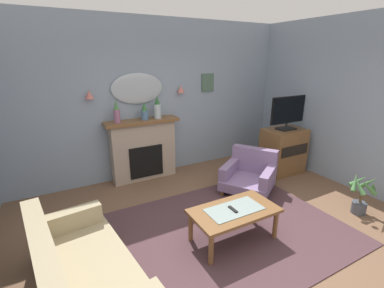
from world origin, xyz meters
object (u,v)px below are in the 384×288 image
object	(u,v)px
mantel_vase_right	(145,112)
tv_cabinet	(283,151)
tv_remote	(233,210)
wall_mirror	(138,89)
floral_couch	(76,270)
framed_picture	(208,83)
armchair_by_coffee_table	(250,174)
mantel_vase_centre	(117,112)
fireplace	(144,150)
wall_sconce_right	(181,89)
coffee_table	(234,213)
wall_sconce_left	(89,95)
tv_flatscreen	(288,112)
mantel_vase_left	(157,108)
potted_plant_small_fern	(362,194)

from	to	relation	value
mantel_vase_right	tv_cabinet	size ratio (longest dim) A/B	0.37
tv_remote	wall_mirror	bearing A→B (deg)	97.84
floral_couch	framed_picture	bearing A→B (deg)	39.77
floral_couch	armchair_by_coffee_table	size ratio (longest dim) A/B	1.60
mantel_vase_centre	framed_picture	size ratio (longest dim) A/B	1.09
fireplace	mantel_vase_centre	bearing A→B (deg)	-176.40
wall_sconce_right	coffee_table	bearing A→B (deg)	-101.11
wall_sconce_left	coffee_table	distance (m)	3.01
wall_sconce_left	floral_couch	size ratio (longest dim) A/B	0.08
wall_mirror	coffee_table	size ratio (longest dim) A/B	0.87
framed_picture	tv_flatscreen	world-z (taller)	framed_picture
framed_picture	wall_mirror	bearing A→B (deg)	-179.62
mantel_vase_left	wall_sconce_left	xyz separation A→B (m)	(-1.15, 0.12, 0.31)
armchair_by_coffee_table	tv_flatscreen	world-z (taller)	tv_flatscreen
fireplace	armchair_by_coffee_table	world-z (taller)	fireplace
mantel_vase_left	tv_cabinet	distance (m)	2.65
mantel_vase_left	framed_picture	size ratio (longest dim) A/B	1.18
wall_sconce_right	framed_picture	distance (m)	0.66
wall_mirror	wall_sconce_right	world-z (taller)	wall_mirror
wall_sconce_left	armchair_by_coffee_table	bearing A→B (deg)	-32.26
coffee_table	potted_plant_small_fern	bearing A→B (deg)	-11.32
mantel_vase_centre	tv_flatscreen	world-z (taller)	mantel_vase_centre
mantel_vase_left	framed_picture	xyz separation A→B (m)	(1.20, 0.18, 0.40)
fireplace	framed_picture	bearing A→B (deg)	5.77
mantel_vase_centre	floral_couch	world-z (taller)	mantel_vase_centre
tv_remote	floral_couch	xyz separation A→B (m)	(-1.82, 0.03, -0.13)
tv_remote	mantel_vase_left	bearing A→B (deg)	91.08
wall_sconce_left	wall_sconce_right	bearing A→B (deg)	0.00
wall_sconce_left	floral_couch	xyz separation A→B (m)	(-0.63, -2.42, -1.34)
tv_flatscreen	wall_mirror	bearing A→B (deg)	154.64
mantel_vase_centre	framed_picture	xyz separation A→B (m)	(1.95, 0.18, 0.40)
fireplace	mantel_vase_left	bearing A→B (deg)	-5.39
tv_remote	armchair_by_coffee_table	distance (m)	1.50
mantel_vase_centre	framed_picture	world-z (taller)	framed_picture
potted_plant_small_fern	tv_flatscreen	bearing A→B (deg)	84.83
mantel_vase_right	wall_sconce_left	size ratio (longest dim) A/B	2.36
wall_sconce_left	tv_remote	size ratio (longest dim) A/B	0.88
wall_sconce_right	tv_cabinet	size ratio (longest dim) A/B	0.16
mantel_vase_left	tv_remote	bearing A→B (deg)	-88.92
wall_mirror	armchair_by_coffee_table	bearing A→B (deg)	-45.94
mantel_vase_right	tv_remote	distance (m)	2.49
mantel_vase_left	wall_mirror	distance (m)	0.50
wall_mirror	wall_sconce_left	bearing A→B (deg)	-176.63
fireplace	coffee_table	size ratio (longest dim) A/B	1.24
fireplace	tv_remote	world-z (taller)	fireplace
armchair_by_coffee_table	wall_sconce_left	bearing A→B (deg)	147.74
mantel_vase_centre	mantel_vase_left	distance (m)	0.75
tv_cabinet	tv_flatscreen	size ratio (longest dim) A/B	1.07
fireplace	tv_flatscreen	size ratio (longest dim) A/B	1.62
coffee_table	tv_remote	bearing A→B (deg)	-156.22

